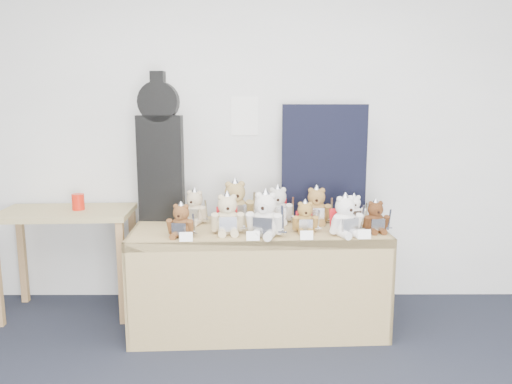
{
  "coord_description": "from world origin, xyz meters",
  "views": [
    {
      "loc": [
        0.15,
        -1.43,
        1.57
      ],
      "look_at": [
        0.16,
        1.83,
        0.99
      ],
      "focal_mm": 35.0,
      "sensor_mm": 36.0,
      "label": 1
    }
  ],
  "objects_px": {
    "teddy_back_centre_right": "(278,207)",
    "teddy_back_right": "(316,207)",
    "teddy_front_far_right": "(345,217)",
    "teddy_back_left": "(195,208)",
    "teddy_front_centre": "(265,216)",
    "teddy_back_centre_left": "(235,204)",
    "red_cup": "(78,202)",
    "display_table": "(259,252)",
    "guitar_case": "(160,149)",
    "side_table": "(67,227)",
    "teddy_front_end": "(375,218)",
    "teddy_front_far_left": "(181,222)",
    "teddy_front_right": "(305,218)",
    "teddy_front_left": "(227,216)",
    "teddy_back_end": "(354,210)"
  },
  "relations": [
    {
      "from": "teddy_back_end",
      "to": "teddy_back_left",
      "type": "bearing_deg",
      "value": 178.91
    },
    {
      "from": "teddy_back_right",
      "to": "teddy_back_centre_right",
      "type": "bearing_deg",
      "value": -177.87
    },
    {
      "from": "side_table",
      "to": "teddy_back_centre_left",
      "type": "bearing_deg",
      "value": -7.67
    },
    {
      "from": "teddy_front_far_left",
      "to": "teddy_back_end",
      "type": "xyz_separation_m",
      "value": [
        1.19,
        0.38,
        -0.01
      ]
    },
    {
      "from": "teddy_front_far_right",
      "to": "teddy_back_left",
      "type": "xyz_separation_m",
      "value": [
        -1.02,
        0.34,
        -0.01
      ]
    },
    {
      "from": "teddy_front_far_left",
      "to": "teddy_back_centre_right",
      "type": "relative_size",
      "value": 0.84
    },
    {
      "from": "red_cup",
      "to": "teddy_front_far_left",
      "type": "distance_m",
      "value": 0.97
    },
    {
      "from": "display_table",
      "to": "teddy_back_centre_right",
      "type": "height_order",
      "value": "teddy_back_centre_right"
    },
    {
      "from": "side_table",
      "to": "teddy_back_centre_left",
      "type": "relative_size",
      "value": 2.8
    },
    {
      "from": "teddy_back_left",
      "to": "guitar_case",
      "type": "bearing_deg",
      "value": 174.57
    },
    {
      "from": "red_cup",
      "to": "teddy_front_far_right",
      "type": "relative_size",
      "value": 0.4
    },
    {
      "from": "teddy_back_right",
      "to": "display_table",
      "type": "bearing_deg",
      "value": -148.4
    },
    {
      "from": "teddy_front_right",
      "to": "display_table",
      "type": "bearing_deg",
      "value": 168.47
    },
    {
      "from": "teddy_front_end",
      "to": "teddy_back_centre_left",
      "type": "relative_size",
      "value": 0.7
    },
    {
      "from": "teddy_back_centre_left",
      "to": "teddy_front_left",
      "type": "bearing_deg",
      "value": -111.75
    },
    {
      "from": "teddy_front_end",
      "to": "teddy_back_centre_left",
      "type": "bearing_deg",
      "value": 157.14
    },
    {
      "from": "teddy_front_centre",
      "to": "teddy_back_right",
      "type": "height_order",
      "value": "teddy_front_centre"
    },
    {
      "from": "teddy_front_far_right",
      "to": "red_cup",
      "type": "bearing_deg",
      "value": 144.81
    },
    {
      "from": "teddy_back_centre_left",
      "to": "red_cup",
      "type": "bearing_deg",
      "value": 160.41
    },
    {
      "from": "teddy_back_left",
      "to": "teddy_back_centre_right",
      "type": "height_order",
      "value": "teddy_back_centre_right"
    },
    {
      "from": "red_cup",
      "to": "teddy_back_centre_left",
      "type": "distance_m",
      "value": 1.17
    },
    {
      "from": "teddy_front_far_left",
      "to": "teddy_front_left",
      "type": "height_order",
      "value": "teddy_front_left"
    },
    {
      "from": "side_table",
      "to": "teddy_front_right",
      "type": "xyz_separation_m",
      "value": [
        1.73,
        -0.37,
        0.15
      ]
    },
    {
      "from": "teddy_front_centre",
      "to": "teddy_back_centre_left",
      "type": "relative_size",
      "value": 0.95
    },
    {
      "from": "teddy_back_right",
      "to": "teddy_front_far_right",
      "type": "bearing_deg",
      "value": -61.11
    },
    {
      "from": "side_table",
      "to": "teddy_front_far_right",
      "type": "xyz_separation_m",
      "value": [
        1.98,
        -0.45,
        0.17
      ]
    },
    {
      "from": "display_table",
      "to": "teddy_back_left",
      "type": "bearing_deg",
      "value": 153.87
    },
    {
      "from": "guitar_case",
      "to": "teddy_back_right",
      "type": "relative_size",
      "value": 3.65
    },
    {
      "from": "teddy_back_left",
      "to": "teddy_back_right",
      "type": "distance_m",
      "value": 0.87
    },
    {
      "from": "teddy_back_centre_right",
      "to": "teddy_back_right",
      "type": "height_order",
      "value": "teddy_back_centre_right"
    },
    {
      "from": "display_table",
      "to": "red_cup",
      "type": "bearing_deg",
      "value": 163.64
    },
    {
      "from": "display_table",
      "to": "teddy_back_end",
      "type": "relative_size",
      "value": 7.66
    },
    {
      "from": "display_table",
      "to": "guitar_case",
      "type": "height_order",
      "value": "guitar_case"
    },
    {
      "from": "teddy_front_end",
      "to": "teddy_back_centre_right",
      "type": "height_order",
      "value": "teddy_back_centre_right"
    },
    {
      "from": "display_table",
      "to": "teddy_back_centre_left",
      "type": "xyz_separation_m",
      "value": [
        -0.16,
        0.2,
        0.29
      ]
    },
    {
      "from": "teddy_front_centre",
      "to": "teddy_back_right",
      "type": "distance_m",
      "value": 0.52
    },
    {
      "from": "teddy_front_far_left",
      "to": "teddy_back_right",
      "type": "distance_m",
      "value": 0.99
    },
    {
      "from": "guitar_case",
      "to": "teddy_front_far_left",
      "type": "bearing_deg",
      "value": -62.83
    },
    {
      "from": "teddy_front_right",
      "to": "teddy_back_centre_right",
      "type": "bearing_deg",
      "value": 120.87
    },
    {
      "from": "teddy_back_left",
      "to": "teddy_back_centre_left",
      "type": "bearing_deg",
      "value": 16.78
    },
    {
      "from": "teddy_front_far_right",
      "to": "teddy_front_end",
      "type": "bearing_deg",
      "value": -1.04
    },
    {
      "from": "teddy_front_centre",
      "to": "teddy_back_right",
      "type": "relative_size",
      "value": 1.13
    },
    {
      "from": "red_cup",
      "to": "teddy_back_right",
      "type": "bearing_deg",
      "value": -3.98
    },
    {
      "from": "side_table",
      "to": "teddy_back_centre_right",
      "type": "distance_m",
      "value": 1.57
    },
    {
      "from": "teddy_front_left",
      "to": "teddy_front_centre",
      "type": "relative_size",
      "value": 0.91
    },
    {
      "from": "red_cup",
      "to": "teddy_front_end",
      "type": "relative_size",
      "value": 0.49
    },
    {
      "from": "side_table",
      "to": "teddy_front_left",
      "type": "relative_size",
      "value": 3.23
    },
    {
      "from": "teddy_front_far_left",
      "to": "teddy_front_centre",
      "type": "height_order",
      "value": "teddy_front_centre"
    },
    {
      "from": "display_table",
      "to": "guitar_case",
      "type": "xyz_separation_m",
      "value": [
        -0.71,
        0.3,
        0.68
      ]
    },
    {
      "from": "teddy_front_end",
      "to": "teddy_front_far_right",
      "type": "bearing_deg",
      "value": -166.9
    }
  ]
}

